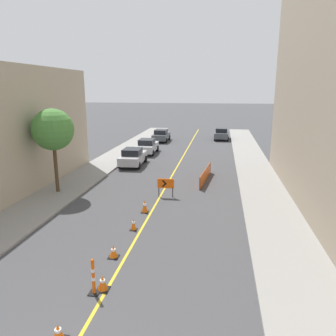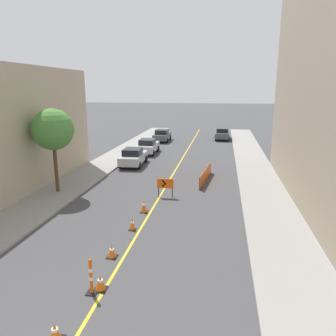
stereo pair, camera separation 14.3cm
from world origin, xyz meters
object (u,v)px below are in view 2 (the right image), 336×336
at_px(parked_car_curb_mid, 148,146).
at_px(parked_car_curb_far, 162,135).
at_px(parked_car_opposite_side, 222,134).
at_px(traffic_cone_fourth, 132,224).
at_px(traffic_cone_fifth, 144,206).
at_px(traffic_cone_third, 112,251).
at_px(traffic_cone_second, 100,283).
at_px(arrow_barricade_primary, 165,184).
at_px(street_tree_left_near, 53,130).
at_px(parked_car_curb_near, 133,157).
at_px(delineator_post_front, 91,278).
at_px(traffic_cone_nearest, 55,332).

distance_m(parked_car_curb_mid, parked_car_curb_far, 8.38).
relative_size(parked_car_curb_mid, parked_car_curb_far, 1.01).
distance_m(parked_car_curb_mid, parked_car_opposite_side, 13.78).
bearing_deg(traffic_cone_fourth, traffic_cone_fifth, 89.68).
bearing_deg(traffic_cone_fifth, traffic_cone_third, -91.45).
bearing_deg(traffic_cone_second, traffic_cone_fourth, 92.67).
xyz_separation_m(traffic_cone_second, parked_car_curb_far, (-3.86, 32.69, 0.53)).
xyz_separation_m(arrow_barricade_primary, street_tree_left_near, (-7.32, -0.37, 3.41)).
bearing_deg(parked_car_curb_near, delineator_post_front, -80.79).
relative_size(parked_car_opposite_side, street_tree_left_near, 0.79).
bearing_deg(traffic_cone_second, parked_car_curb_near, 101.91).
xyz_separation_m(traffic_cone_third, parked_car_curb_far, (-3.51, 30.44, 0.54)).
distance_m(traffic_cone_nearest, traffic_cone_second, 2.52).
height_order(delineator_post_front, street_tree_left_near, street_tree_left_near).
relative_size(traffic_cone_fourth, arrow_barricade_primary, 0.51).
bearing_deg(traffic_cone_second, parked_car_curb_far, 96.73).
xyz_separation_m(traffic_cone_fifth, arrow_barricade_primary, (0.73, 2.86, 0.50)).
distance_m(arrow_barricade_primary, parked_car_curb_far, 22.81).
relative_size(traffic_cone_fourth, delineator_post_front, 0.47).
bearing_deg(delineator_post_front, arrow_barricade_primary, 86.05).
xyz_separation_m(delineator_post_front, parked_car_curb_mid, (-3.66, 24.56, 0.22)).
height_order(traffic_cone_nearest, traffic_cone_fifth, traffic_cone_fifth).
distance_m(traffic_cone_second, delineator_post_front, 0.45).
bearing_deg(arrow_barricade_primary, traffic_cone_nearest, -95.23).
bearing_deg(traffic_cone_second, delineator_post_front, -130.74).
distance_m(parked_car_curb_near, parked_car_opposite_side, 18.74).
xyz_separation_m(traffic_cone_fifth, parked_car_curb_far, (-3.64, 25.25, 0.44)).
bearing_deg(traffic_cone_fourth, parked_car_curb_far, 97.46).
bearing_deg(parked_car_opposite_side, traffic_cone_second, -94.83).
bearing_deg(traffic_cone_second, parked_car_opposite_side, 83.58).
relative_size(traffic_cone_second, delineator_post_front, 0.42).
bearing_deg(traffic_cone_fifth, parked_car_curb_near, 108.33).
relative_size(traffic_cone_nearest, traffic_cone_fourth, 0.86).
xyz_separation_m(arrow_barricade_primary, parked_car_curb_far, (-4.37, 22.39, -0.06)).
height_order(traffic_cone_nearest, parked_car_curb_mid, parked_car_curb_mid).
relative_size(parked_car_curb_near, parked_car_curb_far, 1.01).
relative_size(parked_car_curb_near, parked_car_curb_mid, 1.01).
height_order(traffic_cone_second, parked_car_opposite_side, parked_car_opposite_side).
bearing_deg(parked_car_opposite_side, parked_car_curb_far, -158.06).
xyz_separation_m(traffic_cone_fourth, parked_car_curb_mid, (-3.64, 19.29, 0.49)).
bearing_deg(traffic_cone_nearest, street_tree_left_near, 117.34).
height_order(traffic_cone_third, parked_car_curb_mid, parked_car_curb_mid).
height_order(traffic_cone_nearest, parked_car_curb_far, parked_car_curb_far).
bearing_deg(traffic_cone_fourth, parked_car_opposite_side, 82.10).
relative_size(traffic_cone_nearest, parked_car_opposite_side, 0.12).
bearing_deg(street_tree_left_near, traffic_cone_fifth, -20.74).
relative_size(arrow_barricade_primary, street_tree_left_near, 0.22).
bearing_deg(parked_car_curb_far, arrow_barricade_primary, -79.03).
bearing_deg(traffic_cone_third, arrow_barricade_primary, 83.89).
bearing_deg(traffic_cone_fifth, traffic_cone_fourth, -90.32).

